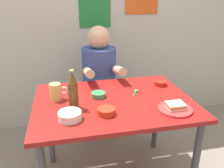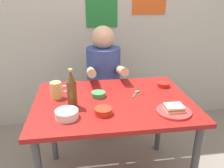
{
  "view_description": "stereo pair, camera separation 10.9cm",
  "coord_description": "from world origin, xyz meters",
  "px_view_note": "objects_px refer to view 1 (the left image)",
  "views": [
    {
      "loc": [
        -0.32,
        -1.41,
        1.44
      ],
      "look_at": [
        0.0,
        0.05,
        0.84
      ],
      "focal_mm": 36.35,
      "sensor_mm": 36.0,
      "label": 1
    },
    {
      "loc": [
        -0.21,
        -1.43,
        1.44
      ],
      "look_at": [
        0.0,
        0.05,
        0.84
      ],
      "focal_mm": 36.35,
      "sensor_mm": 36.0,
      "label": 2
    }
  ],
  "objects_px": {
    "sandwich": "(175,106)",
    "beer_bottle": "(73,91)",
    "stool": "(100,108)",
    "plate_orange": "(175,109)",
    "person_seated": "(99,69)",
    "beer_mug": "(56,92)",
    "sambal_bowl_red": "(161,83)",
    "dining_table": "(113,111)"
  },
  "relations": [
    {
      "from": "sandwich",
      "to": "beer_bottle",
      "type": "height_order",
      "value": "beer_bottle"
    },
    {
      "from": "stool",
      "to": "beer_bottle",
      "type": "bearing_deg",
      "value": -111.91
    },
    {
      "from": "plate_orange",
      "to": "beer_bottle",
      "type": "relative_size",
      "value": 0.84
    },
    {
      "from": "person_seated",
      "to": "beer_mug",
      "type": "xyz_separation_m",
      "value": [
        -0.39,
        -0.53,
        0.03
      ]
    },
    {
      "from": "plate_orange",
      "to": "sandwich",
      "type": "relative_size",
      "value": 2.0
    },
    {
      "from": "beer_bottle",
      "to": "sambal_bowl_red",
      "type": "height_order",
      "value": "beer_bottle"
    },
    {
      "from": "beer_bottle",
      "to": "stool",
      "type": "bearing_deg",
      "value": 68.09
    },
    {
      "from": "person_seated",
      "to": "sambal_bowl_red",
      "type": "bearing_deg",
      "value": -45.13
    },
    {
      "from": "sandwich",
      "to": "beer_mug",
      "type": "distance_m",
      "value": 0.81
    },
    {
      "from": "plate_orange",
      "to": "sandwich",
      "type": "bearing_deg",
      "value": 180.0
    },
    {
      "from": "beer_mug",
      "to": "person_seated",
      "type": "bearing_deg",
      "value": 53.49
    },
    {
      "from": "beer_mug",
      "to": "stool",
      "type": "bearing_deg",
      "value": 54.06
    },
    {
      "from": "sandwich",
      "to": "beer_bottle",
      "type": "relative_size",
      "value": 0.42
    },
    {
      "from": "plate_orange",
      "to": "sandwich",
      "type": "distance_m",
      "value": 0.02
    },
    {
      "from": "sandwich",
      "to": "dining_table",
      "type": "bearing_deg",
      "value": 146.86
    },
    {
      "from": "dining_table",
      "to": "sandwich",
      "type": "xyz_separation_m",
      "value": [
        0.35,
        -0.23,
        0.13
      ]
    },
    {
      "from": "stool",
      "to": "sambal_bowl_red",
      "type": "height_order",
      "value": "sambal_bowl_red"
    },
    {
      "from": "stool",
      "to": "beer_mug",
      "type": "distance_m",
      "value": 0.81
    },
    {
      "from": "sandwich",
      "to": "sambal_bowl_red",
      "type": "xyz_separation_m",
      "value": [
        0.08,
        0.41,
        -0.01
      ]
    },
    {
      "from": "plate_orange",
      "to": "beer_mug",
      "type": "relative_size",
      "value": 1.75
    },
    {
      "from": "person_seated",
      "to": "beer_mug",
      "type": "relative_size",
      "value": 5.71
    },
    {
      "from": "beer_bottle",
      "to": "sambal_bowl_red",
      "type": "xyz_separation_m",
      "value": [
        0.71,
        0.24,
        -0.1
      ]
    },
    {
      "from": "person_seated",
      "to": "beer_mug",
      "type": "height_order",
      "value": "person_seated"
    },
    {
      "from": "stool",
      "to": "plate_orange",
      "type": "distance_m",
      "value": 1.01
    },
    {
      "from": "person_seated",
      "to": "sambal_bowl_red",
      "type": "distance_m",
      "value": 0.62
    },
    {
      "from": "stool",
      "to": "person_seated",
      "type": "xyz_separation_m",
      "value": [
        0.0,
        -0.01,
        0.42
      ]
    },
    {
      "from": "beer_bottle",
      "to": "beer_mug",
      "type": "bearing_deg",
      "value": 127.33
    },
    {
      "from": "dining_table",
      "to": "sambal_bowl_red",
      "type": "bearing_deg",
      "value": 22.7
    },
    {
      "from": "stool",
      "to": "beer_mug",
      "type": "height_order",
      "value": "beer_mug"
    },
    {
      "from": "plate_orange",
      "to": "beer_bottle",
      "type": "height_order",
      "value": "beer_bottle"
    },
    {
      "from": "beer_bottle",
      "to": "dining_table",
      "type": "bearing_deg",
      "value": 12.38
    },
    {
      "from": "beer_mug",
      "to": "beer_bottle",
      "type": "bearing_deg",
      "value": -52.67
    },
    {
      "from": "plate_orange",
      "to": "beer_mug",
      "type": "xyz_separation_m",
      "value": [
        -0.75,
        0.32,
        0.05
      ]
    },
    {
      "from": "stool",
      "to": "sandwich",
      "type": "bearing_deg",
      "value": -67.58
    },
    {
      "from": "sandwich",
      "to": "sambal_bowl_red",
      "type": "distance_m",
      "value": 0.42
    },
    {
      "from": "dining_table",
      "to": "sandwich",
      "type": "relative_size",
      "value": 10.0
    },
    {
      "from": "stool",
      "to": "sandwich",
      "type": "xyz_separation_m",
      "value": [
        0.36,
        -0.86,
        0.42
      ]
    },
    {
      "from": "dining_table",
      "to": "stool",
      "type": "relative_size",
      "value": 2.44
    },
    {
      "from": "dining_table",
      "to": "stool",
      "type": "distance_m",
      "value": 0.7
    },
    {
      "from": "sandwich",
      "to": "beer_bottle",
      "type": "xyz_separation_m",
      "value": [
        -0.63,
        0.17,
        0.09
      ]
    },
    {
      "from": "beer_mug",
      "to": "sambal_bowl_red",
      "type": "xyz_separation_m",
      "value": [
        0.83,
        0.09,
        -0.04
      ]
    },
    {
      "from": "stool",
      "to": "sandwich",
      "type": "height_order",
      "value": "sandwich"
    }
  ]
}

